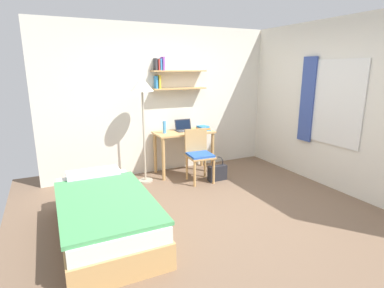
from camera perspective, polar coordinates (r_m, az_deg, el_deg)
ground_plane at (r=4.16m, az=6.07°, el=-12.67°), size 5.28×5.28×0.00m
wall_back at (r=5.56m, az=-4.67°, el=8.29°), size 4.40×0.27×2.60m
wall_right at (r=5.13m, az=26.09°, el=6.36°), size 0.10×4.40×2.60m
bed at (r=3.69m, az=-16.03°, el=-12.62°), size 0.98×1.91×0.54m
desk at (r=5.45m, az=-1.54°, el=0.78°), size 1.05×0.52×0.77m
desk_chair at (r=5.08m, az=1.28°, el=-1.67°), size 0.44×0.44×0.87m
standing_lamp at (r=4.93m, az=-9.33°, el=9.77°), size 0.37×0.37×1.73m
laptop at (r=5.49m, az=-1.53°, el=3.08°), size 0.32×0.21×0.20m
water_bottle at (r=5.27m, az=-5.19°, el=3.17°), size 0.06×0.06×0.21m
book_stack at (r=5.53m, az=2.11°, el=3.00°), size 0.21×0.25×0.08m
handbag at (r=5.21m, az=4.78°, el=-5.30°), size 0.33×0.11×0.42m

